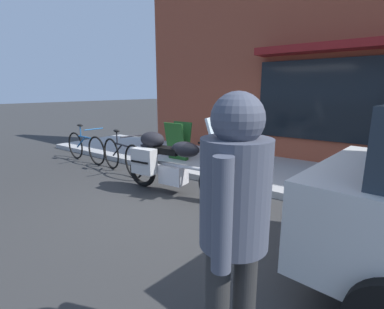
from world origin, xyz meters
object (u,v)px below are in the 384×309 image
at_px(touring_motorcycle, 168,161).
at_px(pedestrian_walking, 234,213).
at_px(parked_bicycle, 122,156).
at_px(sandwich_board_sign, 178,141).
at_px(second_bicycle_by_cafe, 85,147).

bearing_deg(touring_motorcycle, pedestrian_walking, -42.22).
bearing_deg(touring_motorcycle, parked_bicycle, 168.83).
xyz_separation_m(parked_bicycle, sandwich_board_sign, (0.48, 1.35, 0.19)).
height_order(parked_bicycle, second_bicycle_by_cafe, parked_bicycle).
xyz_separation_m(parked_bicycle, second_bicycle_by_cafe, (-1.55, 0.12, -0.00)).
xyz_separation_m(touring_motorcycle, second_bicycle_by_cafe, (-3.18, 0.44, -0.21)).
xyz_separation_m(pedestrian_walking, second_bicycle_by_cafe, (-5.66, 2.70, -0.74)).
distance_m(pedestrian_walking, sandwich_board_sign, 5.38).
bearing_deg(touring_motorcycle, sandwich_board_sign, 124.62).
distance_m(parked_bicycle, second_bicycle_by_cafe, 1.55).
bearing_deg(pedestrian_walking, parked_bicycle, 147.95).
bearing_deg(parked_bicycle, second_bicycle_by_cafe, 175.50).
height_order(pedestrian_walking, sandwich_board_sign, pedestrian_walking).
bearing_deg(pedestrian_walking, sandwich_board_sign, 132.83).
relative_size(touring_motorcycle, parked_bicycle, 1.26).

